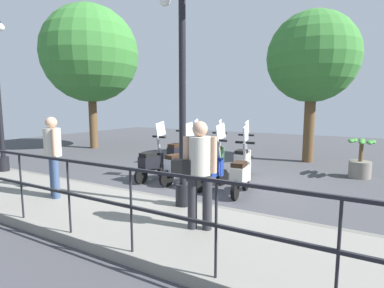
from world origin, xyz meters
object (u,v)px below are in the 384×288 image
at_px(tree_distant, 313,58).
at_px(scooter_far_1, 217,156).
at_px(pedestrian_with_bag, 198,167).
at_px(pedestrian_distant, 53,151).
at_px(scooter_far_3, 177,152).
at_px(lamp_post_near, 182,105).
at_px(scooter_near_0, 241,173).
at_px(scooter_far_0, 243,159).
at_px(tree_large, 90,54).
at_px(potted_palm, 360,161).
at_px(scooter_near_2, 179,165).
at_px(scooter_near_3, 152,162).
at_px(scooter_near_1, 212,168).
at_px(scooter_far_2, 193,154).

relative_size(tree_distant, scooter_far_1, 3.29).
distance_m(pedestrian_with_bag, pedestrian_distant, 3.22).
bearing_deg(scooter_far_3, lamp_post_near, -144.17).
relative_size(scooter_near_0, scooter_far_0, 1.00).
height_order(tree_large, potted_palm, tree_large).
bearing_deg(tree_large, lamp_post_near, -123.01).
relative_size(scooter_near_2, scooter_near_3, 1.00).
bearing_deg(scooter_near_2, scooter_near_1, -73.28).
relative_size(scooter_near_0, scooter_far_1, 1.00).
height_order(scooter_near_3, scooter_far_1, same).
height_order(lamp_post_near, scooter_far_1, lamp_post_near).
bearing_deg(scooter_far_0, scooter_near_1, 168.16).
bearing_deg(pedestrian_distant, tree_large, -111.96).
relative_size(tree_distant, scooter_near_0, 3.29).
height_order(scooter_near_2, scooter_near_3, same).
relative_size(scooter_near_1, scooter_near_3, 1.00).
bearing_deg(scooter_near_2, scooter_far_1, 7.66).
bearing_deg(scooter_far_1, scooter_far_2, 90.35).
height_order(scooter_far_1, scooter_far_3, same).
bearing_deg(scooter_near_2, lamp_post_near, -130.04).
bearing_deg(lamp_post_near, scooter_near_1, 8.58).
height_order(pedestrian_with_bag, potted_palm, pedestrian_with_bag).
bearing_deg(scooter_far_0, lamp_post_near, 177.30).
xyz_separation_m(scooter_near_0, scooter_near_1, (0.14, 0.78, 0.00)).
distance_m(scooter_far_0, scooter_far_3, 2.29).
xyz_separation_m(pedestrian_distant, tree_large, (5.95, 5.43, 3.11)).
distance_m(tree_large, tree_distant, 9.20).
height_order(pedestrian_with_bag, scooter_near_0, pedestrian_with_bag).
xyz_separation_m(pedestrian_distant, scooter_far_0, (4.05, -2.44, -0.60)).
bearing_deg(tree_large, pedestrian_with_bag, -124.37).
height_order(lamp_post_near, tree_large, tree_large).
bearing_deg(scooter_near_1, scooter_far_2, 54.46).
distance_m(tree_distant, scooter_near_3, 6.48).
bearing_deg(tree_distant, scooter_far_0, 159.26).
height_order(tree_large, scooter_near_3, tree_large).
xyz_separation_m(tree_distant, scooter_near_2, (-4.72, 2.34, -3.05)).
bearing_deg(scooter_far_1, pedestrian_distant, 147.74).
bearing_deg(scooter_near_0, pedestrian_distant, 124.53).
height_order(tree_distant, scooter_far_0, tree_distant).
xyz_separation_m(potted_palm, scooter_far_2, (-1.40, 4.43, 0.04)).
height_order(scooter_near_1, scooter_far_2, same).
bearing_deg(potted_palm, scooter_far_2, 107.56).
height_order(scooter_near_2, scooter_far_1, same).
height_order(pedestrian_with_bag, scooter_far_3, pedestrian_with_bag).
distance_m(scooter_near_2, scooter_far_2, 1.65).
bearing_deg(tree_large, scooter_far_2, -106.40).
relative_size(pedestrian_with_bag, scooter_far_0, 1.03).
xyz_separation_m(tree_distant, scooter_near_0, (-4.85, 0.66, -3.05)).
xyz_separation_m(tree_distant, scooter_far_3, (-2.97, 3.49, -3.05)).
bearing_deg(scooter_far_1, tree_large, 64.42).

